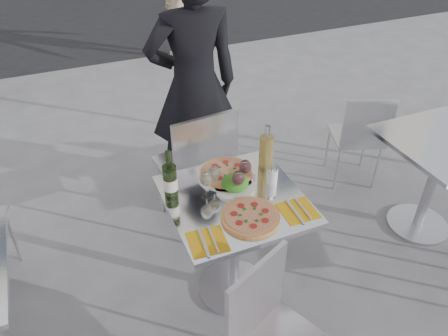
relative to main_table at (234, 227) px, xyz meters
name	(u,v)px	position (x,y,z in m)	size (l,w,h in m)	color
ground	(233,288)	(0.00, 0.00, -0.54)	(80.00, 80.00, 0.00)	#5F5F61
street_asphalt	(84,11)	(0.00, 6.50, -0.54)	(24.00, 5.00, 0.00)	black
main_table	(234,227)	(0.00, 0.00, 0.00)	(0.72, 0.72, 0.75)	#B7BABF
side_table_right	(437,167)	(1.50, 0.00, 0.00)	(0.72, 0.72, 0.75)	#B7BABF
chair_far	(199,162)	(0.01, 0.62, 0.04)	(0.49, 0.50, 0.98)	silver
chair_near	(272,330)	(-0.10, -0.65, -0.03)	(0.52, 0.53, 0.86)	silver
side_chair_rfar	(361,133)	(1.35, 0.62, -0.05)	(0.48, 0.49, 0.83)	silver
woman_diner	(194,87)	(0.15, 1.06, 0.38)	(0.67, 0.44, 1.83)	black
pizza_near	(250,216)	(0.01, -0.17, 0.22)	(0.30, 0.30, 0.02)	tan
pizza_far	(226,173)	(0.04, 0.21, 0.23)	(0.34, 0.34, 0.03)	white
salad_plate	(235,184)	(0.03, 0.07, 0.25)	(0.22, 0.22, 0.09)	white
wine_bottle	(170,180)	(-0.31, 0.14, 0.32)	(0.07, 0.08, 0.29)	#2F4A1C
carafe	(266,152)	(0.27, 0.18, 0.33)	(0.08, 0.08, 0.29)	tan
sugar_shaker	(272,174)	(0.25, 0.05, 0.26)	(0.06, 0.06, 0.11)	white
wineglass_white_a	(206,180)	(-0.13, 0.08, 0.32)	(0.07, 0.07, 0.16)	white
wineglass_white_b	(214,174)	(-0.08, 0.11, 0.32)	(0.07, 0.07, 0.16)	white
wineglass_red_a	(238,179)	(0.03, 0.02, 0.32)	(0.07, 0.07, 0.16)	white
wineglass_red_b	(245,168)	(0.10, 0.10, 0.32)	(0.07, 0.07, 0.16)	white
napkin_left	(207,241)	(-0.25, -0.25, 0.21)	(0.20, 0.20, 0.01)	gold
napkin_right	(298,210)	(0.26, -0.22, 0.21)	(0.19, 0.20, 0.01)	gold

